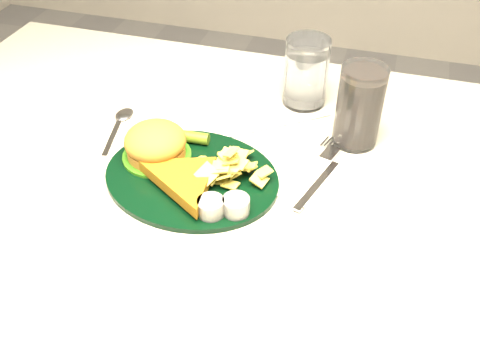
{
  "coord_description": "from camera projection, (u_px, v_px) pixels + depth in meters",
  "views": [
    {
      "loc": [
        0.19,
        -0.58,
        1.27
      ],
      "look_at": [
        0.03,
        -0.05,
        0.8
      ],
      "focal_mm": 40.0,
      "sensor_mm": 36.0,
      "label": 1
    }
  ],
  "objects": [
    {
      "name": "wrapped_straw",
      "position": [
        276.0,
        125.0,
        0.9
      ],
      "size": [
        0.2,
        0.18,
        0.01
      ],
      "primitive_type": null,
      "rotation": [
        0.0,
        0.0,
        0.64
      ],
      "color": "white",
      "rests_on": "table"
    },
    {
      "name": "dinner_plate",
      "position": [
        191.0,
        163.0,
        0.78
      ],
      "size": [
        0.29,
        0.25,
        0.06
      ],
      "primitive_type": null,
      "rotation": [
        0.0,
        0.0,
        -0.13
      ],
      "color": "black",
      "rests_on": "table"
    },
    {
      "name": "table",
      "position": [
        231.0,
        326.0,
        1.04
      ],
      "size": [
        1.2,
        0.8,
        0.75
      ],
      "primitive_type": null,
      "color": "#ADA99C",
      "rests_on": "ground"
    },
    {
      "name": "cola_glass",
      "position": [
        359.0,
        106.0,
        0.83
      ],
      "size": [
        0.08,
        0.08,
        0.13
      ],
      "primitive_type": "cylinder",
      "rotation": [
        0.0,
        0.0,
        0.2
      ],
      "color": "black",
      "rests_on": "table"
    },
    {
      "name": "water_glass",
      "position": [
        306.0,
        72.0,
        0.92
      ],
      "size": [
        0.08,
        0.08,
        0.12
      ],
      "primitive_type": "cylinder",
      "rotation": [
        0.0,
        0.0,
        0.09
      ],
      "color": "white",
      "rests_on": "table"
    },
    {
      "name": "spoon",
      "position": [
        112.0,
        137.0,
        0.87
      ],
      "size": [
        0.06,
        0.14,
        0.01
      ],
      "primitive_type": null,
      "rotation": [
        0.0,
        0.0,
        0.22
      ],
      "color": "silver",
      "rests_on": "table"
    },
    {
      "name": "fork_napkin",
      "position": [
        318.0,
        181.0,
        0.78
      ],
      "size": [
        0.17,
        0.19,
        0.01
      ],
      "primitive_type": null,
      "rotation": [
        0.0,
        0.0,
        -0.29
      ],
      "color": "white",
      "rests_on": "table"
    }
  ]
}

